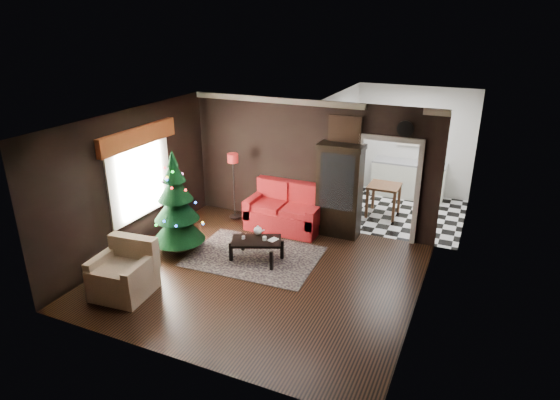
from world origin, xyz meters
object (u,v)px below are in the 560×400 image
at_px(floor_lamp, 234,186).
at_px(coffee_table, 257,250).
at_px(christmas_tree, 176,203).
at_px(teapot, 258,230).
at_px(curio_cabinet, 339,193).
at_px(loveseat, 285,208).
at_px(wall_clock, 405,129).
at_px(armchair, 122,270).
at_px(kitchen_table, 383,200).

bearing_deg(floor_lamp, coffee_table, -48.89).
xyz_separation_m(christmas_tree, teapot, (1.47, 0.54, -0.53)).
relative_size(curio_cabinet, christmas_tree, 0.96).
distance_m(christmas_tree, teapot, 1.66).
height_order(floor_lamp, christmas_tree, christmas_tree).
height_order(loveseat, wall_clock, wall_clock).
bearing_deg(armchair, christmas_tree, 86.24).
xyz_separation_m(wall_clock, kitchen_table, (-0.55, 1.25, -2.00)).
bearing_deg(armchair, coffee_table, 47.27).
bearing_deg(armchair, loveseat, 62.74).
distance_m(coffee_table, kitchen_table, 3.64).
xyz_separation_m(curio_cabinet, teapot, (-1.14, -1.56, -0.43)).
bearing_deg(loveseat, armchair, -111.77).
bearing_deg(loveseat, curio_cabinet, 10.83).
bearing_deg(armchair, floor_lamp, 81.59).
bearing_deg(wall_clock, floor_lamp, -172.99).
bearing_deg(christmas_tree, loveseat, 52.12).
relative_size(floor_lamp, teapot, 7.97).
relative_size(loveseat, kitchen_table, 2.27).
distance_m(curio_cabinet, coffee_table, 2.19).
xyz_separation_m(floor_lamp, wall_clock, (3.58, 0.44, 1.55)).
distance_m(christmas_tree, coffee_table, 1.79).
xyz_separation_m(floor_lamp, teapot, (1.25, -1.29, -0.31)).
distance_m(loveseat, wall_clock, 3.04).
xyz_separation_m(coffee_table, wall_clock, (2.26, 1.96, 2.16)).
distance_m(loveseat, christmas_tree, 2.44).
height_order(christmas_tree, wall_clock, wall_clock).
height_order(armchair, teapot, armchair).
bearing_deg(floor_lamp, wall_clock, 7.01).
height_order(curio_cabinet, coffee_table, curio_cabinet).
height_order(floor_lamp, coffee_table, floor_lamp).
xyz_separation_m(curio_cabinet, wall_clock, (1.20, 0.18, 1.43)).
distance_m(loveseat, floor_lamp, 1.28).
height_order(christmas_tree, teapot, christmas_tree).
xyz_separation_m(armchair, teapot, (1.42, 2.20, 0.06)).
bearing_deg(curio_cabinet, teapot, -126.19).
xyz_separation_m(curio_cabinet, christmas_tree, (-2.61, -2.10, 0.10)).
height_order(curio_cabinet, floor_lamp, curio_cabinet).
bearing_deg(teapot, coffee_table, -70.53).
bearing_deg(wall_clock, loveseat, -170.34).
height_order(christmas_tree, coffee_table, christmas_tree).
bearing_deg(teapot, loveseat, 90.52).
distance_m(christmas_tree, armchair, 1.76).
relative_size(loveseat, wall_clock, 5.31).
height_order(floor_lamp, armchair, floor_lamp).
xyz_separation_m(curio_cabinet, floor_lamp, (-2.38, -0.26, -0.12)).
bearing_deg(kitchen_table, curio_cabinet, -114.44).
bearing_deg(loveseat, floor_lamp, -178.12).
bearing_deg(christmas_tree, curio_cabinet, 38.79).
xyz_separation_m(teapot, kitchen_table, (1.79, 2.99, -0.15)).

